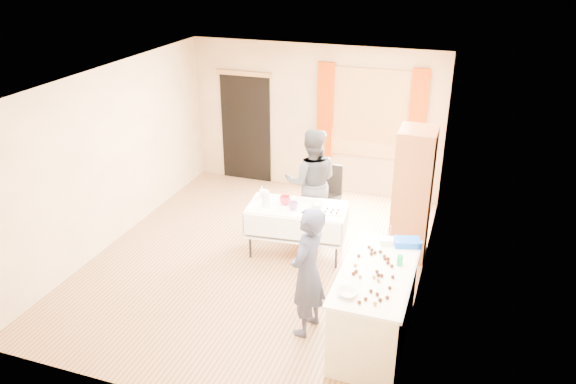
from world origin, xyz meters
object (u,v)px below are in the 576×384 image
at_px(party_table, 297,225).
at_px(chair, 327,205).
at_px(counter, 375,305).
at_px(girl, 308,272).
at_px(cabinet, 413,194).
at_px(woman, 312,182).

height_order(party_table, chair, chair).
relative_size(counter, girl, 1.04).
bearing_deg(cabinet, girl, -111.87).
bearing_deg(counter, party_table, 132.65).
height_order(cabinet, party_table, cabinet).
xyz_separation_m(cabinet, girl, (-0.86, -2.15, -0.16)).
relative_size(chair, woman, 0.56).
bearing_deg(girl, chair, -159.77).
xyz_separation_m(party_table, chair, (0.15, 1.11, -0.17)).
distance_m(party_table, woman, 0.79).
relative_size(cabinet, chair, 2.02).
xyz_separation_m(counter, party_table, (-1.43, 1.55, -0.01)).
distance_m(counter, woman, 2.67).
height_order(party_table, woman, woman).
height_order(counter, girl, girl).
relative_size(counter, party_table, 1.12).
xyz_separation_m(cabinet, chair, (-1.38, 0.60, -0.67)).
bearing_deg(woman, counter, 105.86).
distance_m(girl, woman, 2.41).
relative_size(chair, girl, 0.59).
height_order(cabinet, woman, cabinet).
bearing_deg(counter, girl, -173.29).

